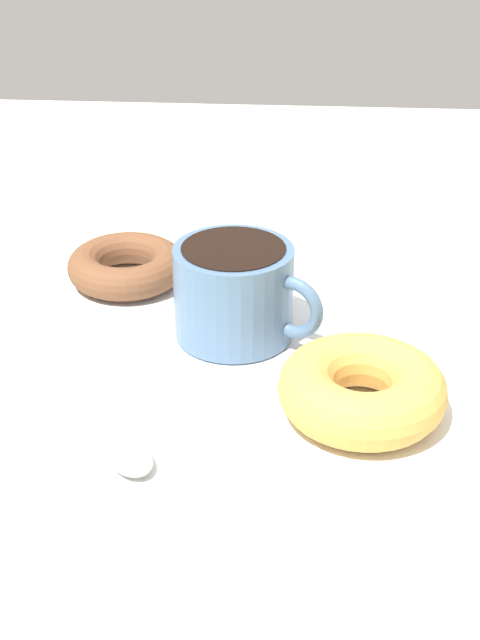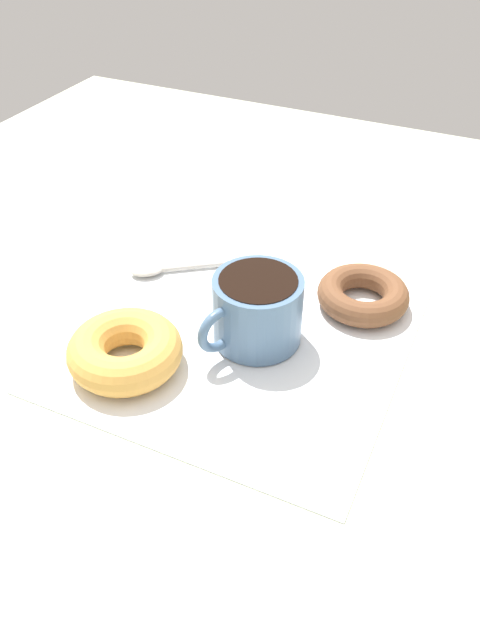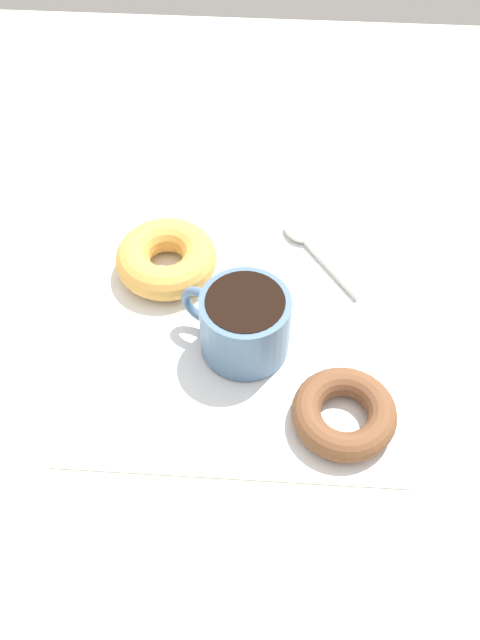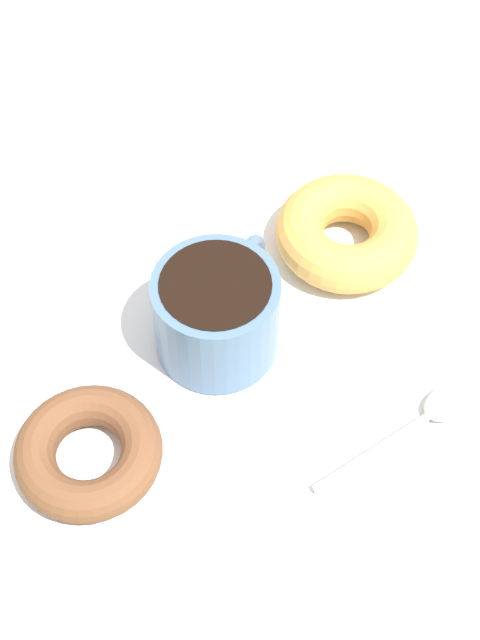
# 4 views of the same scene
# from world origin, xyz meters

# --- Properties ---
(ground_plane) EXTENTS (1.20, 1.20, 0.02)m
(ground_plane) POSITION_xyz_m (0.00, 0.00, -0.01)
(ground_plane) COLOR beige
(napkin) EXTENTS (0.31, 0.31, 0.00)m
(napkin) POSITION_xyz_m (-0.01, 0.01, 0.00)
(napkin) COLOR white
(napkin) RESTS_ON ground_plane
(coffee_cup) EXTENTS (0.08, 0.11, 0.07)m
(coffee_cup) POSITION_xyz_m (0.00, 0.01, 0.04)
(coffee_cup) COLOR slate
(coffee_cup) RESTS_ON napkin
(donut_near_cup) EXTENTS (0.11, 0.11, 0.04)m
(donut_near_cup) POSITION_xyz_m (-0.09, -0.07, 0.02)
(donut_near_cup) COLOR gold
(donut_near_cup) RESTS_ON napkin
(donut_far) EXTENTS (0.09, 0.09, 0.03)m
(donut_far) POSITION_xyz_m (0.08, 0.11, 0.02)
(donut_far) COLOR brown
(donut_far) RESTS_ON napkin
(spoon) EXTENTS (0.11, 0.09, 0.01)m
(spoon) POSITION_xyz_m (-0.13, 0.07, 0.01)
(spoon) COLOR #B7B2A8
(spoon) RESTS_ON napkin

